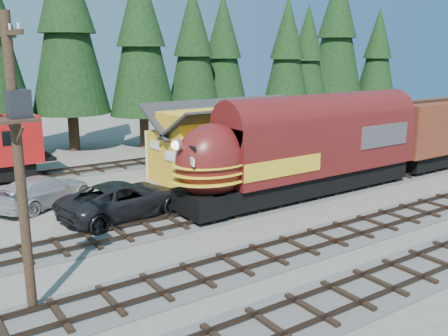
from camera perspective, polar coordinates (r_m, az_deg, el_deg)
ground at (r=28.58m, az=14.66°, el=-5.01°), size 120.00×120.00×0.00m
track_siding at (r=38.58m, az=19.98°, el=-0.58°), size 68.00×3.20×0.33m
track_spur at (r=38.14m, az=-17.13°, el=-0.52°), size 32.00×3.20×0.33m
depot at (r=35.39m, az=2.04°, el=3.83°), size 12.80×7.00×5.30m
conifer_backdrop at (r=49.26m, az=-4.05°, el=14.25°), size 78.92×23.77×16.62m
locomotive at (r=30.12m, az=8.45°, el=1.60°), size 17.42×3.46×4.74m
utility_pole at (r=17.19m, az=-22.41°, el=1.97°), size 1.38×2.42×9.93m
pickup_truck_a at (r=27.29m, az=-11.35°, el=-3.55°), size 7.52×4.47×1.96m
pickup_truck_b at (r=30.50m, az=-19.95°, el=-2.49°), size 6.58×5.05×1.78m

